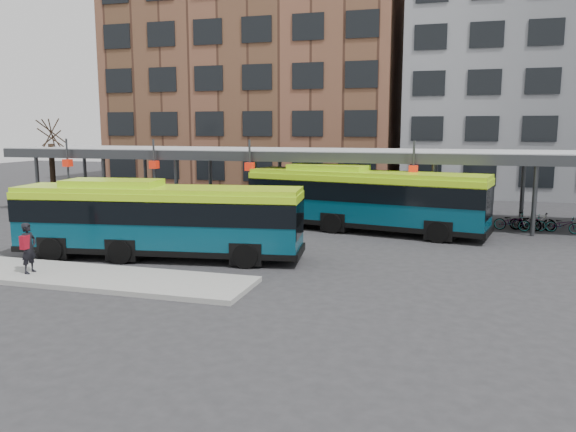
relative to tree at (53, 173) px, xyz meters
The scene contains 10 objects.
ground 21.77m from the tree, 33.69° to the right, with size 120.00×120.00×0.00m, color #28282B.
boarding_island 19.67m from the tree, 50.19° to the right, with size 14.00×3.00×0.18m, color gray.
canopy 18.03m from the tree, ahead, with size 40.00×6.53×4.80m.
tree is the anchor object (origin of this frame).
building_brick 23.18m from the tree, 68.20° to the left, with size 26.00×14.00×22.00m, color brown.
building_grey 40.17m from the tree, 30.47° to the left, with size 24.00×14.00×20.00m, color slate.
bus_front 18.07m from the tree, 38.48° to the right, with size 12.20×4.13×3.30m.
bus_rear 21.66m from the tree, ahead, with size 12.91×5.06×3.48m.
pedestrian 19.04m from the tree, 54.05° to the right, with size 0.47×0.70×1.86m.
bike_rack 31.90m from the tree, ahead, with size 8.08×1.56×1.05m.
Camera 1 is at (7.81, -20.00, 5.44)m, focal length 35.00 mm.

